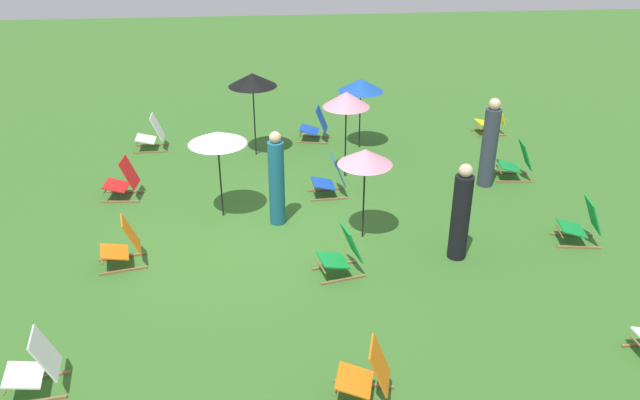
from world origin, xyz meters
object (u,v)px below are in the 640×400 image
object	(u,v)px
deckchair_8	(123,245)
deckchair_0	(367,375)
deckchair_7	(582,224)
deckchair_1	(316,126)
umbrella_1	(365,157)
umbrella_2	(346,100)
deckchair_10	(123,181)
deckchair_5	(152,135)
deckchair_9	(517,162)
deckchair_3	(331,178)
deckchair_6	(342,253)
deckchair_2	(35,367)
person_0	(489,145)
umbrella_4	(361,85)
deckchair_11	(492,119)
person_2	(277,181)
person_1	(461,214)
umbrella_0	(217,138)
umbrella_3	(252,80)

from	to	relation	value
deckchair_8	deckchair_0	bearing A→B (deg)	33.80
deckchair_7	deckchair_1	bearing A→B (deg)	-132.75
umbrella_1	umbrella_2	distance (m)	2.58
deckchair_8	deckchair_10	distance (m)	2.54
deckchair_5	deckchair_9	bearing A→B (deg)	72.31
deckchair_3	deckchair_6	world-z (taller)	same
deckchair_2	person_0	xyz separation A→B (m)	(-5.26, 7.43, 0.52)
deckchair_8	umbrella_4	world-z (taller)	umbrella_4
deckchair_11	umbrella_4	bearing A→B (deg)	-84.17
umbrella_4	umbrella_1	bearing A→B (deg)	-7.62
deckchair_10	person_2	distance (m)	3.30
deckchair_0	deckchair_8	size ratio (longest dim) A/B	1.01
deckchair_8	person_2	bearing A→B (deg)	103.08
deckchair_3	deckchair_6	distance (m)	2.82
deckchair_10	person_1	xyz separation A→B (m)	(2.77, 5.96, 0.44)
deckchair_9	deckchair_8	bearing A→B (deg)	-64.38
deckchair_11	person_0	xyz separation A→B (m)	(2.88, -1.11, 0.52)
deckchair_7	person_2	size ratio (longest dim) A/B	0.46
deckchair_6	deckchair_10	size ratio (longest dim) A/B	1.02
deckchair_2	umbrella_0	world-z (taller)	umbrella_0
deckchair_10	umbrella_2	size ratio (longest dim) A/B	0.45
deckchair_2	deckchair_9	distance (m)	9.86
deckchair_0	person_1	size ratio (longest dim) A/B	0.50
deckchair_1	deckchair_6	distance (m)	5.82
umbrella_1	deckchair_1	bearing A→B (deg)	-174.76
deckchair_5	deckchair_11	world-z (taller)	same
deckchair_9	person_2	size ratio (longest dim) A/B	0.46
deckchair_7	deckchair_6	bearing A→B (deg)	-73.56
deckchair_1	person_2	xyz separation A→B (m)	(4.03, -1.05, 0.48)
umbrella_4	umbrella_3	bearing A→B (deg)	-84.51
umbrella_2	umbrella_3	distance (m)	2.33
deckchair_3	umbrella_2	size ratio (longest dim) A/B	0.45
deckchair_3	deckchair_0	bearing A→B (deg)	-5.32
deckchair_7	person_2	bearing A→B (deg)	-94.30
deckchair_10	deckchair_0	bearing A→B (deg)	38.65
deckchair_5	person_0	world-z (taller)	person_0
deckchair_7	umbrella_1	size ratio (longest dim) A/B	0.50
deckchair_7	umbrella_1	distance (m)	3.96
deckchair_1	umbrella_2	bearing A→B (deg)	23.63
umbrella_1	umbrella_2	bearing A→B (deg)	179.67
deckchair_9	deckchair_10	bearing A→B (deg)	-82.45
deckchair_1	person_0	world-z (taller)	person_0
deckchair_5	umbrella_3	xyz separation A→B (m)	(0.54, 2.41, 1.40)
deckchair_5	deckchair_6	size ratio (longest dim) A/B	0.98
deckchair_5	deckchair_11	bearing A→B (deg)	90.82
umbrella_2	person_0	distance (m)	3.04
deckchair_7	deckchair_9	xyz separation A→B (m)	(-2.67, -0.14, 0.00)
deckchair_5	umbrella_1	distance (m)	6.31
deckchair_9	umbrella_3	xyz separation A→B (m)	(-1.81, -5.48, 1.40)
umbrella_4	deckchair_7	bearing A→B (deg)	34.08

